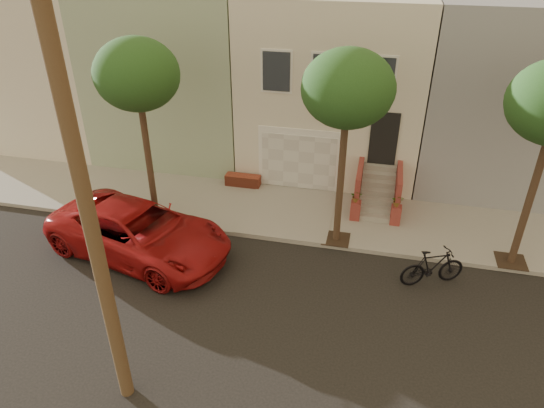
# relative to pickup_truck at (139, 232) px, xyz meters

# --- Properties ---
(ground) EXTENTS (90.00, 90.00, 0.00)m
(ground) POSITION_rel_pickup_truck_xyz_m (5.09, -1.88, -0.84)
(ground) COLOR black
(ground) RESTS_ON ground
(sidewalk) EXTENTS (40.00, 3.70, 0.15)m
(sidewalk) POSITION_rel_pickup_truck_xyz_m (5.09, 3.47, -0.77)
(sidewalk) COLOR gray
(sidewalk) RESTS_ON ground
(house_row) EXTENTS (33.10, 11.70, 7.00)m
(house_row) POSITION_rel_pickup_truck_xyz_m (5.09, 9.31, 2.80)
(house_row) COLOR beige
(house_row) RESTS_ON sidewalk
(tree_left) EXTENTS (2.70, 2.57, 6.30)m
(tree_left) POSITION_rel_pickup_truck_xyz_m (-0.41, 2.02, 4.41)
(tree_left) COLOR #2D2116
(tree_left) RESTS_ON sidewalk
(tree_mid) EXTENTS (2.70, 2.57, 6.30)m
(tree_mid) POSITION_rel_pickup_truck_xyz_m (6.09, 2.02, 4.41)
(tree_mid) COLOR #2D2116
(tree_mid) RESTS_ON sidewalk
(pickup_truck) EXTENTS (6.57, 4.19, 1.69)m
(pickup_truck) POSITION_rel_pickup_truck_xyz_m (0.00, 0.00, 0.00)
(pickup_truck) COLOR maroon
(pickup_truck) RESTS_ON ground
(motorcycle) EXTENTS (2.05, 1.32, 1.20)m
(motorcycle) POSITION_rel_pickup_truck_xyz_m (9.08, 0.55, -0.25)
(motorcycle) COLOR black
(motorcycle) RESTS_ON ground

